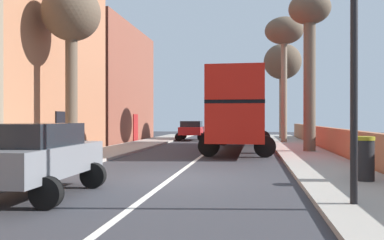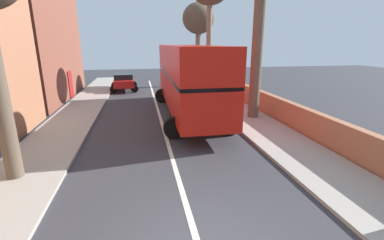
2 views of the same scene
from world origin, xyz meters
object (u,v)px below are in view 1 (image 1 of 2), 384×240
double_decker_bus (240,108)px  street_tree_right_1 (310,28)px  street_tree_left_6 (71,20)px  lamppost_right (354,13)px  street_tree_right_5 (283,64)px  parked_car_grey_left_0 (35,155)px  litter_bin_right (364,158)px  street_tree_right_3 (284,36)px  parked_car_red_left_2 (192,129)px

double_decker_bus → street_tree_right_1: (3.54, -1.41, 4.02)m
street_tree_left_6 → lamppost_right: 12.21m
street_tree_right_5 → street_tree_left_6: (-9.94, -18.48, -0.47)m
parked_car_grey_left_0 → litter_bin_right: size_ratio=3.36×
street_tree_right_3 → street_tree_right_5: street_tree_right_3 is taller
street_tree_right_1 → lamppost_right: street_tree_right_1 is taller
street_tree_right_5 → litter_bin_right: bearing=-88.9°
litter_bin_right → street_tree_right_1: bearing=90.4°
double_decker_bus → street_tree_left_6: (-6.77, -6.72, 3.51)m
parked_car_grey_left_0 → street_tree_right_3: 22.59m
street_tree_right_5 → lamppost_right: 26.17m
double_decker_bus → litter_bin_right: size_ratio=9.85×
parked_car_red_left_2 → street_tree_right_3: street_tree_right_3 is taller
parked_car_grey_left_0 → street_tree_right_5: (7.37, 25.76, 5.39)m
parked_car_grey_left_0 → street_tree_right_3: street_tree_right_3 is taller
lamppost_right → street_tree_right_1: bearing=85.8°
street_tree_right_5 → double_decker_bus: bearing=-105.1°
street_tree_right_1 → parked_car_red_left_2: bearing=124.9°
lamppost_right → parked_car_grey_left_0: bearing=177.6°
double_decker_bus → street_tree_right_1: street_tree_right_1 is taller
street_tree_right_5 → litter_bin_right: size_ratio=6.74×
parked_car_grey_left_0 → street_tree_right_5: bearing=74.0°
parked_car_red_left_2 → street_tree_left_6: (-2.57, -16.41, 4.96)m
double_decker_bus → parked_car_grey_left_0: 14.69m
double_decker_bus → parked_car_red_left_2: (-4.20, 9.69, -1.45)m
street_tree_right_1 → street_tree_left_6: 11.60m
street_tree_right_5 → litter_bin_right: street_tree_right_5 is taller
street_tree_left_6 → street_tree_right_1: bearing=27.2°
street_tree_right_1 → litter_bin_right: street_tree_right_1 is taller
street_tree_right_1 → lamppost_right: (-0.94, -12.87, -2.57)m
parked_car_grey_left_0 → street_tree_left_6: bearing=109.4°
parked_car_red_left_2 → street_tree_right_5: 9.38m
double_decker_bus → street_tree_left_6: 10.16m
parked_car_red_left_2 → street_tree_right_3: size_ratio=0.46×
street_tree_right_1 → street_tree_left_6: size_ratio=1.12×
street_tree_right_1 → street_tree_left_6: (-10.31, -5.31, -0.51)m
litter_bin_right → lamppost_right: bearing=-108.0°
street_tree_right_3 → litter_bin_right: bearing=-87.6°
lamppost_right → litter_bin_right: 4.48m
double_decker_bus → lamppost_right: lamppost_right is taller
double_decker_bus → street_tree_left_6: street_tree_left_6 is taller
street_tree_right_3 → street_tree_left_6: (-9.64, -13.12, -1.73)m
lamppost_right → parked_car_red_left_2: bearing=105.8°
street_tree_right_5 → street_tree_right_3: bearing=-93.1°
double_decker_bus → street_tree_right_3: (2.88, 6.40, 5.23)m
double_decker_bus → parked_car_red_left_2: bearing=113.4°
street_tree_right_3 → litter_bin_right: (0.72, -17.60, -6.88)m
parked_car_red_left_2 → litter_bin_right: bearing=-69.5°
street_tree_left_6 → parked_car_grey_left_0: bearing=-70.6°
street_tree_right_3 → street_tree_left_6: bearing=-126.3°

